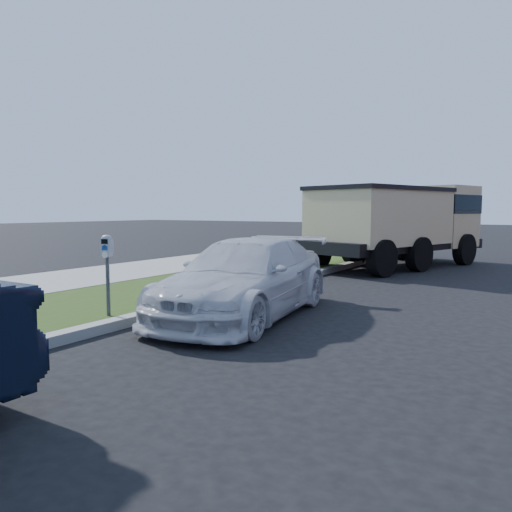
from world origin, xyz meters
The scene contains 5 objects.
ground centered at (0.00, 0.00, 0.00)m, with size 120.00×120.00×0.00m, color black.
streetside centered at (-5.57, 2.00, 0.07)m, with size 6.12×50.00×0.15m.
parking_meter centered at (-2.94, -0.94, 1.05)m, with size 0.20×0.15×1.29m.
white_wagon centered at (-1.41, 0.72, 0.65)m, with size 1.82×4.49×1.30m, color silver.
dump_truck centered at (-1.33, 9.61, 1.45)m, with size 4.26×7.00×2.58m.
Camera 1 is at (3.14, -6.28, 1.80)m, focal length 35.00 mm.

